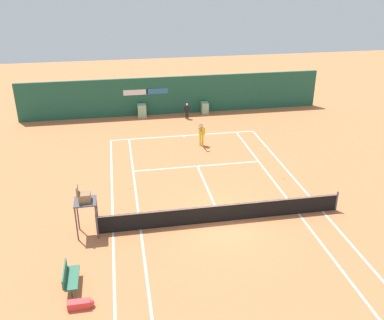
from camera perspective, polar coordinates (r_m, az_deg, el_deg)
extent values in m
plane|color=#C67042|center=(21.40, 4.00, -8.13)|extent=(80.00, 80.00, 0.00)
cube|color=white|center=(31.64, -1.10, 3.25)|extent=(10.60, 0.10, 0.01)
cube|color=white|center=(20.89, -10.44, -9.42)|extent=(0.10, 23.40, 0.01)
cube|color=white|center=(20.89, -6.84, -9.15)|extent=(0.10, 23.40, 0.01)
cube|color=white|center=(22.60, 13.96, -6.92)|extent=(0.10, 23.40, 0.01)
cube|color=white|center=(23.13, 16.93, -6.52)|extent=(0.10, 23.40, 0.01)
cube|color=white|center=(26.85, 0.72, -0.83)|extent=(8.00, 0.10, 0.01)
cube|color=white|center=(24.07, 2.17, -4.06)|extent=(0.10, 6.40, 0.01)
cube|color=white|center=(31.50, -1.06, 3.15)|extent=(0.10, 0.24, 0.01)
cylinder|color=#4C4C51|center=(20.64, -12.52, -8.32)|extent=(0.10, 0.10, 1.07)
cylinder|color=#4C4C51|center=(23.18, 18.64, -5.18)|extent=(0.10, 0.10, 1.07)
cube|color=black|center=(21.14, 4.04, -7.05)|extent=(12.00, 0.03, 0.95)
cube|color=white|center=(20.91, 4.08, -6.01)|extent=(12.00, 0.04, 0.06)
cube|color=#1E5642|center=(36.11, -2.50, 8.59)|extent=(25.00, 0.24, 3.13)
cube|color=#2D6BA8|center=(35.70, -4.63, 9.10)|extent=(1.80, 0.02, 0.44)
cube|color=white|center=(35.59, -7.51, 8.89)|extent=(1.97, 0.02, 0.44)
cube|color=#8CB793|center=(35.64, -6.66, 6.50)|extent=(0.68, 0.70, 1.08)
cube|color=#8CB793|center=(36.33, 1.71, 6.92)|extent=(0.55, 0.70, 0.96)
cylinder|color=#47474C|center=(20.93, -12.47, -6.77)|extent=(0.07, 0.07, 1.71)
cylinder|color=#47474C|center=(20.17, -12.52, -8.09)|extent=(0.07, 0.07, 1.71)
cylinder|color=#47474C|center=(21.01, -14.94, -6.93)|extent=(0.07, 0.07, 1.71)
cylinder|color=#47474C|center=(20.25, -15.08, -8.25)|extent=(0.07, 0.07, 1.71)
cylinder|color=#47474C|center=(20.73, -12.41, -8.22)|extent=(0.04, 0.81, 0.04)
cylinder|color=#47474C|center=(20.46, -12.54, -7.01)|extent=(0.04, 0.81, 0.04)
cube|color=#47474C|center=(20.13, -14.01, -5.36)|extent=(1.00, 1.00, 0.06)
cube|color=olive|center=(20.02, -14.07, -4.79)|extent=(0.52, 0.56, 0.40)
cube|color=olive|center=(19.87, -15.02, -3.90)|extent=(0.06, 0.56, 0.45)
cylinder|color=#38383D|center=(18.60, -15.37, -14.11)|extent=(0.06, 0.06, 0.38)
cylinder|color=#38383D|center=(17.60, -15.66, -16.75)|extent=(0.06, 0.06, 0.38)
cube|color=#2D664C|center=(17.95, -15.59, -14.83)|extent=(0.48, 1.47, 0.08)
cube|color=#2D664C|center=(17.84, -16.57, -14.25)|extent=(0.06, 1.47, 0.42)
cube|color=#DB3838|center=(17.15, -14.78, -18.07)|extent=(0.83, 0.30, 0.32)
sphere|color=#DB3838|center=(17.11, -13.34, -18.01)|extent=(0.29, 0.29, 0.28)
cylinder|color=yellow|center=(29.86, 1.42, 2.71)|extent=(0.13, 0.13, 0.79)
cylinder|color=yellow|center=(29.80, 1.10, 2.67)|extent=(0.13, 0.13, 0.79)
cube|color=yellow|center=(29.59, 1.27, 3.89)|extent=(0.38, 0.25, 0.55)
sphere|color=brown|center=(29.45, 1.28, 4.59)|extent=(0.22, 0.22, 0.22)
cylinder|color=white|center=(29.42, 1.28, 4.73)|extent=(0.21, 0.21, 0.06)
cylinder|color=yellow|center=(29.67, 1.67, 3.86)|extent=(0.08, 0.08, 0.53)
cylinder|color=brown|center=(29.20, 1.05, 4.08)|extent=(0.16, 0.54, 0.08)
cylinder|color=black|center=(28.93, 1.23, 4.11)|extent=(0.03, 0.03, 0.22)
torus|color=#DB3838|center=(28.84, 1.24, 4.57)|extent=(0.30, 0.07, 0.30)
cylinder|color=silver|center=(28.84, 1.24, 4.57)|extent=(0.26, 0.04, 0.26)
cylinder|color=black|center=(35.12, -0.55, 6.03)|extent=(0.11, 0.11, 0.65)
cylinder|color=black|center=(35.10, -0.79, 6.02)|extent=(0.11, 0.11, 0.65)
cube|color=black|center=(34.94, -0.67, 6.88)|extent=(0.29, 0.17, 0.45)
sphere|color=beige|center=(34.84, -0.68, 7.37)|extent=(0.18, 0.18, 0.18)
cylinder|color=black|center=(34.98, -0.38, 6.84)|extent=(0.07, 0.07, 0.44)
cylinder|color=black|center=(34.92, -0.97, 6.81)|extent=(0.07, 0.07, 0.44)
sphere|color=#CCE033|center=(29.52, -6.69, 1.52)|extent=(0.07, 0.07, 0.07)
sphere|color=#CCE033|center=(24.50, -8.20, -3.68)|extent=(0.07, 0.07, 0.07)
sphere|color=#CCE033|center=(25.89, 12.00, -2.36)|extent=(0.07, 0.07, 0.07)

